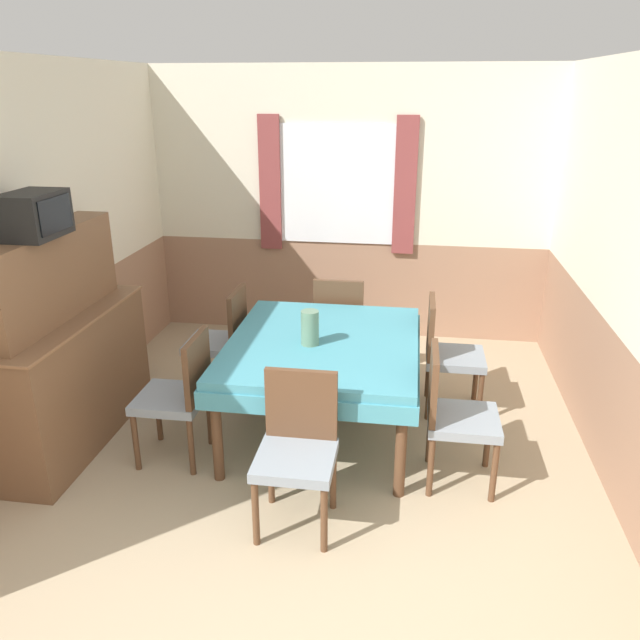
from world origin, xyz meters
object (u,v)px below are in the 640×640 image
Objects in this scene: chair_head_near at (297,445)px; chair_left_near at (180,392)px; chair_left_far at (223,338)px; chair_head_window at (340,321)px; dining_table at (323,353)px; chair_right_far at (447,351)px; sideboard at (67,356)px; chair_right_near at (453,412)px; vase at (310,328)px; tv at (34,215)px.

chair_head_near and chair_left_near have the same top height.
chair_head_near is 1.74m from chair_left_far.
chair_head_near is 1.00× the size of chair_left_far.
chair_head_window is at bearing -30.87° from chair_left_near.
dining_table is 1.76× the size of chair_right_far.
chair_head_window is 2.22m from sideboard.
chair_right_near is 2.03m from chair_left_far.
vase is (-0.97, 0.40, 0.35)m from chair_right_near.
dining_table is 3.75× the size of tv.
sideboard is (-0.85, -0.85, 0.16)m from chair_left_far.
chair_head_near is at bearing -85.07° from vase.
chair_left_far is 1.00× the size of chair_left_near.
chair_right_far is at bearing -90.00° from chair_left_far.
dining_table is 1.02m from chair_right_near.
chair_left_far reaches higher than dining_table.
sideboard reaches higher than chair_left_far.
chair_left_far is at bearing 151.52° from dining_table.
sideboard is at bearing -20.18° from chair_head_near.
chair_left_far is 0.59× the size of sideboard.
chair_head_window is at bearing -120.45° from chair_right_far.
sideboard is (-1.74, -1.37, 0.16)m from chair_head_window.
vase is at bearing -94.17° from chair_head_window.
chair_left_far is (-0.89, 0.48, -0.13)m from dining_table.
chair_head_near is (-0.00, -1.01, -0.13)m from dining_table.
tv is (-0.81, -0.05, 1.17)m from chair_left_near.
chair_right_far is 1.00× the size of chair_head_window.
chair_head_window is (-0.89, 1.49, 0.00)m from chair_right_near.
chair_right_far is 3.02m from tv.
tv reaches higher than chair_head_near.
chair_left_near is 2.14× the size of tv.
dining_table is 1.76× the size of chair_right_near.
dining_table is 1.76× the size of chair_left_far.
chair_left_near is 0.97m from vase.
chair_left_far is (-1.78, 0.97, 0.00)m from chair_right_near.
vase is (-0.08, -1.09, 0.35)m from chair_head_window.
tv is at bearing -15.60° from chair_head_near.
chair_right_near and chair_right_far have the same top height.
sideboard is 1.02m from tv.
chair_head_window is (0.89, 1.49, 0.00)m from chair_left_near.
chair_head_near is at bearing -90.00° from dining_table.
dining_table is at bearing -118.48° from chair_left_far.
chair_left_far is at bearing -90.00° from chair_right_far.
tv reaches higher than dining_table.
chair_right_near is at bearing 1.05° from tv.
chair_right_far is 1.03m from chair_head_window.
sideboard reaches higher than dining_table.
dining_table is 6.51× the size of vase.
dining_table is at bearing 11.99° from sideboard.
sideboard reaches higher than vase.
chair_right_far is 3.70× the size of vase.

